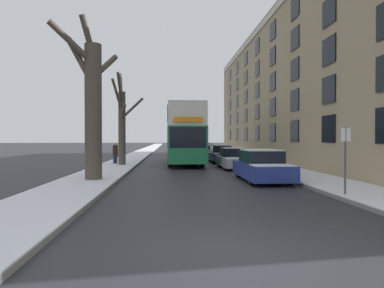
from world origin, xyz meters
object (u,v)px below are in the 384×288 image
parked_car_3 (212,152)px  street_sign_post (345,157)px  parked_car_4 (205,150)px  parked_car_0 (262,166)px  double_decker_bus (184,132)px  bare_tree_left_0 (92,105)px  parked_car_2 (221,154)px  parked_car_1 (234,159)px  bare_tree_left_1 (122,122)px  pedestrian_left_sidewalk (115,153)px

parked_car_3 → street_sign_post: (1.39, -23.18, 0.71)m
parked_car_4 → street_sign_post: size_ratio=1.90×
parked_car_0 → parked_car_3: (-0.00, 18.26, -0.03)m
double_decker_bus → street_sign_post: double_decker_bus is taller
bare_tree_left_0 → parked_car_3: bearing=67.4°
parked_car_2 → street_sign_post: (1.39, -17.46, 0.69)m
parked_car_1 → parked_car_4: parked_car_4 is taller
parked_car_0 → parked_car_2: (-0.00, 12.55, -0.01)m
parked_car_0 → street_sign_post: street_sign_post is taller
bare_tree_left_1 → parked_car_3: bearing=52.5°
parked_car_4 → bare_tree_left_1: bearing=-114.9°
parked_car_3 → bare_tree_left_1: bearing=-127.5°
parked_car_3 → parked_car_4: 6.45m
bare_tree_left_0 → parked_car_3: (7.69, 18.43, -2.81)m
pedestrian_left_sidewalk → double_decker_bus: bearing=156.2°
parked_car_3 → parked_car_4: size_ratio=0.99×
bare_tree_left_1 → street_sign_post: size_ratio=2.97×
parked_car_1 → pedestrian_left_sidewalk: 8.69m
parked_car_0 → pedestrian_left_sidewalk: 12.59m
bare_tree_left_1 → parked_car_2: bare_tree_left_1 is taller
street_sign_post → double_decker_bus: bearing=105.4°
parked_car_4 → pedestrian_left_sidewalk: pedestrian_left_sidewalk is taller
parked_car_1 → parked_car_3: bearing=90.0°
parked_car_2 → street_sign_post: 17.53m
parked_car_0 → pedestrian_left_sidewalk: pedestrian_left_sidewalk is taller
parked_car_1 → parked_car_2: (-0.00, 5.85, 0.03)m
parked_car_4 → parked_car_3: bearing=-90.0°
parked_car_3 → bare_tree_left_0: bearing=-112.6°
parked_car_1 → street_sign_post: (1.39, -11.61, 0.72)m
parked_car_2 → parked_car_4: bearing=90.0°
bare_tree_left_0 → pedestrian_left_sidewalk: 10.06m
parked_car_2 → parked_car_1: bearing=-90.0°
bare_tree_left_0 → parked_car_2: 15.12m
parked_car_4 → parked_car_2: bearing=-90.0°
parked_car_2 → parked_car_3: parked_car_2 is taller
double_decker_bus → parked_car_0: size_ratio=2.48×
bare_tree_left_0 → parked_car_2: bare_tree_left_0 is taller
double_decker_bus → parked_car_3: (3.10, 6.81, -1.83)m
double_decker_bus → parked_car_2: (3.10, 1.10, -1.81)m
bare_tree_left_0 → parked_car_2: size_ratio=1.81×
bare_tree_left_1 → parked_car_4: bearing=65.1°
parked_car_0 → parked_car_2: same height
bare_tree_left_0 → parked_car_4: 26.19m
parked_car_3 → parked_car_4: (0.00, 6.45, 0.02)m
parked_car_3 → pedestrian_left_sidewalk: size_ratio=2.61×
bare_tree_left_1 → parked_car_0: bearing=-48.2°
parked_car_2 → pedestrian_left_sidewalk: size_ratio=2.37×
parked_car_1 → parked_car_0: bearing=-90.0°
parked_car_1 → pedestrian_left_sidewalk: size_ratio=2.67×
pedestrian_left_sidewalk → bare_tree_left_1: bearing=75.9°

